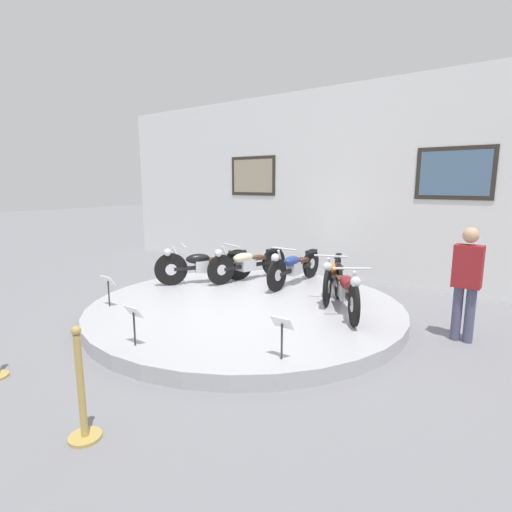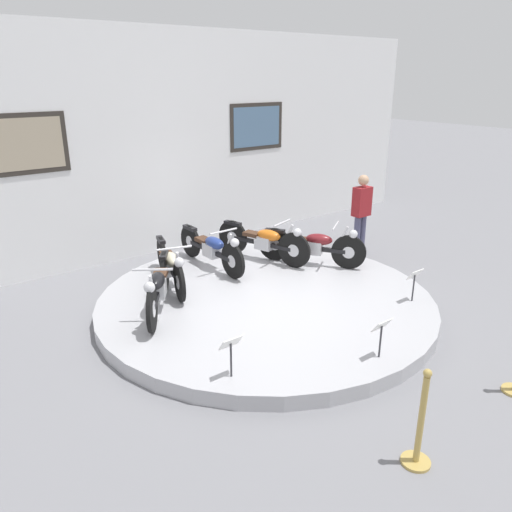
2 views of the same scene
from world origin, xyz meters
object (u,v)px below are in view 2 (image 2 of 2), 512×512
motorcycle_black (158,285)px  info_placard_front_right (414,278)px  motorcycle_cream (170,264)px  motorcycle_blue (212,248)px  motorcycle_maroon (313,245)px  stanchion_post_left_of_entry (419,433)px  info_placard_front_centre (381,330)px  visitor_standing (361,210)px  info_placard_front_left (231,348)px  motorcycle_orange (264,240)px

motorcycle_black → info_placard_front_right: motorcycle_black is taller
motorcycle_cream → motorcycle_blue: bearing=15.9°
motorcycle_maroon → stanchion_post_left_of_entry: 4.72m
info_placard_front_centre → info_placard_front_right: 1.83m
motorcycle_blue → info_placard_front_centre: 3.77m
motorcycle_cream → visitor_standing: bearing=-5.2°
info_placard_front_left → motorcycle_black: bearing=86.1°
info_placard_front_left → info_placard_front_centre: (1.67, -0.75, 0.00)m
info_placard_front_centre → motorcycle_cream: bearing=105.4°
motorcycle_black → motorcycle_orange: (2.49, 0.70, 0.00)m
motorcycle_cream → stanchion_post_left_of_entry: bearing=-89.6°
motorcycle_orange → visitor_standing: 2.22m
info_placard_front_centre → motorcycle_maroon: bearing=61.3°
motorcycle_black → info_placard_front_centre: motorcycle_black is taller
motorcycle_orange → motorcycle_maroon: bearing=-51.3°
visitor_standing → stanchion_post_left_of_entry: bearing=-133.0°
info_placard_front_left → info_placard_front_right: (3.34, 0.00, 0.00)m
motorcycle_blue → info_placard_front_left: 3.45m
motorcycle_orange → visitor_standing: (2.17, -0.38, 0.31)m
info_placard_front_left → info_placard_front_centre: bearing=-24.2°
info_placard_front_right → stanchion_post_left_of_entry: stanchion_post_left_of_entry is taller
motorcycle_maroon → info_placard_front_right: size_ratio=3.24×
motorcycle_cream → info_placard_front_left: motorcycle_cream is taller
motorcycle_cream → motorcycle_blue: size_ratio=0.97×
motorcycle_maroon → info_placard_front_left: (-3.20, -2.04, -0.01)m
info_placard_front_centre → info_placard_front_right: same height
visitor_standing → stanchion_post_left_of_entry: 5.98m
visitor_standing → info_placard_front_left: bearing=-153.7°
stanchion_post_left_of_entry → motorcycle_blue: bearing=79.5°
info_placard_front_left → motorcycle_maroon: bearing=32.6°
motorcycle_blue → motorcycle_cream: bearing=-164.1°
visitor_standing → info_placard_front_centre: bearing=-135.1°
motorcycle_blue → stanchion_post_left_of_entry: stanchion_post_left_of_entry is taller
motorcycle_maroon → info_placard_front_centre: 3.18m
motorcycle_cream → stanchion_post_left_of_entry: 4.73m
motorcycle_blue → motorcycle_maroon: motorcycle_maroon is taller
motorcycle_cream → info_placard_front_right: motorcycle_cream is taller
motorcycle_maroon → stanchion_post_left_of_entry: stanchion_post_left_of_entry is taller
motorcycle_cream → info_placard_front_right: 3.80m
motorcycle_blue → stanchion_post_left_of_entry: 5.09m
info_placard_front_left → stanchion_post_left_of_entry: size_ratio=0.50×
visitor_standing → stanchion_post_left_of_entry: (-4.06, -4.35, -0.55)m
visitor_standing → stanchion_post_left_of_entry: size_ratio=1.56×
motorcycle_black → visitor_standing: (4.66, 0.33, 0.31)m
visitor_standing → motorcycle_blue: bearing=168.3°
motorcycle_black → stanchion_post_left_of_entry: (0.60, -4.02, -0.24)m
motorcycle_black → motorcycle_blue: size_ratio=0.85×
motorcycle_blue → info_placard_front_centre: (-0.00, -3.77, -0.01)m
stanchion_post_left_of_entry → motorcycle_maroon: bearing=58.6°
info_placard_front_centre → motorcycle_orange: bearing=74.6°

